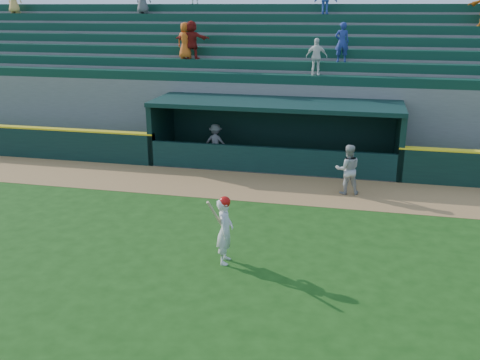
% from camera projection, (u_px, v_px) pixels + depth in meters
% --- Properties ---
extents(ground, '(120.00, 120.00, 0.00)m').
position_uv_depth(ground, '(226.00, 247.00, 13.67)').
color(ground, '#184110').
rests_on(ground, ground).
extents(warning_track, '(40.00, 3.00, 0.01)m').
position_uv_depth(warning_track, '(261.00, 187.00, 18.21)').
color(warning_track, olive).
rests_on(warning_track, ground).
extents(dugout_player_front, '(0.91, 0.78, 1.65)m').
position_uv_depth(dugout_player_front, '(348.00, 169.00, 17.33)').
color(dugout_player_front, '#A8A8A2').
rests_on(dugout_player_front, ground).
extents(dugout_player_inside, '(0.95, 0.56, 1.44)m').
position_uv_depth(dugout_player_inside, '(216.00, 142.00, 21.25)').
color(dugout_player_inside, '#979692').
rests_on(dugout_player_inside, ground).
extents(dugout, '(9.40, 2.80, 2.46)m').
position_uv_depth(dugout, '(276.00, 129.00, 20.67)').
color(dugout, slate).
rests_on(dugout, ground).
extents(stands, '(34.50, 6.25, 7.40)m').
position_uv_depth(stands, '(293.00, 85.00, 24.57)').
color(stands, slate).
rests_on(stands, ground).
extents(batter_at_plate, '(0.54, 0.76, 1.69)m').
position_uv_depth(batter_at_plate, '(225.00, 229.00, 12.62)').
color(batter_at_plate, silver).
rests_on(batter_at_plate, ground).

